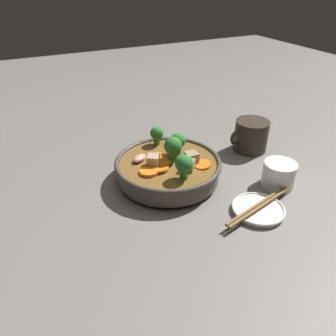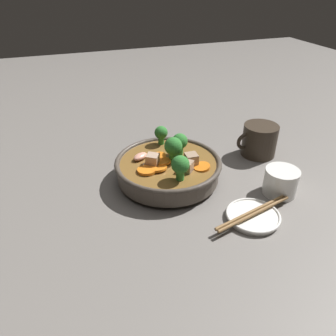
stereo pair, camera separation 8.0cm
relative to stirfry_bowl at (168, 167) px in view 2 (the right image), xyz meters
name	(u,v)px [view 2 (the right image)]	position (x,y,z in m)	size (l,w,h in m)	color
ground_plane	(168,180)	(0.00, 0.00, -0.04)	(3.00, 3.00, 0.00)	slate
stirfry_bowl	(168,167)	(0.00, 0.00, 0.00)	(0.26, 0.26, 0.11)	#51473D
side_saucer	(253,216)	(-0.12, 0.20, -0.03)	(0.11, 0.11, 0.01)	white
tea_cup	(281,181)	(-0.23, 0.14, -0.01)	(0.08, 0.08, 0.06)	white
dark_mug	(259,140)	(-0.28, -0.04, 0.01)	(0.12, 0.09, 0.09)	#33281E
chopsticks_pair	(254,212)	(-0.12, 0.20, -0.02)	(0.20, 0.06, 0.01)	olive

